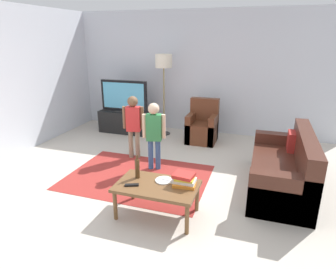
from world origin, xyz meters
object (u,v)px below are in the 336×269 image
Objects in this scene: coffee_table at (157,188)px; plate at (164,180)px; bottle at (137,168)px; tv_remote at (132,185)px; book_stack at (184,179)px; couch at (286,171)px; child_near_tv at (133,122)px; tv_stand at (126,122)px; child_center at (154,130)px; floor_lamp at (164,65)px; tv at (124,96)px; armchair at (202,128)px.

plate is (0.05, 0.12, 0.06)m from coffee_table.
bottle is 0.25m from tv_remote.
couch is at bearing 41.76° from book_stack.
couch is 2.64m from child_near_tv.
bottle is (1.57, -2.81, 0.31)m from tv_stand.
coffee_table is (0.51, -1.25, -0.31)m from child_center.
coffee_table is (1.04, -1.59, -0.32)m from child_near_tv.
tv_stand is 1.20× the size of coffee_table.
child_center reaches higher than bottle.
floor_lamp is 10.47× the size of tv_remote.
tv is 0.61× the size of couch.
tv_remote is at bearing -144.11° from couch.
child_near_tv is (-2.58, 0.39, 0.40)m from couch.
child_near_tv is (0.83, -1.32, 0.45)m from tv_stand.
armchair is at bearing -0.58° from tv.
tv is 3.56m from book_stack.
child_center is 1.43m from book_stack.
book_stack is (0.36, -2.77, 0.19)m from armchair.
tv_stand is 0.67× the size of floor_lamp.
tv_stand reaches higher than coffee_table.
tv is at bearing 122.46° from child_near_tv.
child_center is 1.39m from coffee_table.
floor_lamp is 1.70m from child_near_tv.
floor_lamp reaches higher than tv_remote.
child_near_tv is 5.23× the size of plate.
plate is at bearing -53.48° from child_near_tv.
tv_stand is at bearing 122.04° from child_near_tv.
child_center is at bearing 178.53° from couch.
tv_stand is at bearing 119.11° from bottle.
child_center is (0.52, -0.34, -0.01)m from child_near_tv.
couch is at bearing -36.58° from floor_lamp.
child_center is at bearing -50.89° from tv_stand.
floor_lamp is 1.55× the size of child_near_tv.
couch is at bearing -46.61° from armchair.
plate is (0.56, -1.13, -0.25)m from child_center.
tv_remote is at bearing -62.23° from tv.
tv_stand is at bearing 122.65° from coffee_table.
coffee_table is at bearing -89.16° from armchair.
coffee_table is 5.88× the size of tv_remote.
tv_stand is at bearing 127.85° from book_stack.
child_center is at bearing 77.12° from tv_remote.
coffee_table is 3.44× the size of book_stack.
tv_remote is at bearing -94.54° from armchair.
child_center is (-2.06, 0.05, 0.39)m from couch.
bottle is at bearing -179.63° from book_stack.
child_near_tv is at bearing 132.35° from book_stack.
tv is 1.10× the size of coffee_table.
couch is 2.16m from bottle.
tv_stand is at bearing 90.00° from tv.
child_near_tv is 1.89m from tv_remote.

